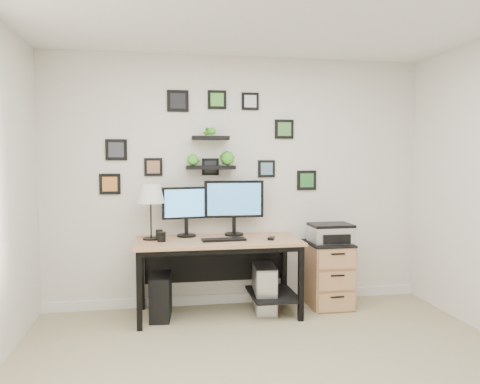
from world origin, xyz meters
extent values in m
plane|color=silver|center=(0.00, 2.00, 1.30)|extent=(4.00, 0.00, 4.00)
cube|color=white|center=(0.00, 1.99, 0.05)|extent=(4.00, 0.03, 0.10)
cube|color=tan|center=(-0.26, 1.63, 0.73)|extent=(1.60, 0.70, 0.03)
cube|color=black|center=(-0.26, 1.63, 0.69)|extent=(1.54, 0.64, 0.05)
cube|color=black|center=(-0.26, 1.96, 0.46)|extent=(1.44, 0.02, 0.41)
cube|color=black|center=(0.29, 1.63, 0.18)|extent=(0.45, 0.63, 0.03)
cube|color=black|center=(-1.01, 1.33, 0.36)|extent=(0.05, 0.05, 0.72)
cube|color=black|center=(-1.01, 1.93, 0.36)|extent=(0.05, 0.05, 0.72)
cube|color=black|center=(0.49, 1.33, 0.36)|extent=(0.05, 0.05, 0.72)
cube|color=black|center=(0.49, 1.93, 0.36)|extent=(0.05, 0.05, 0.72)
cylinder|color=black|center=(-0.55, 1.86, 0.76)|extent=(0.22, 0.22, 0.02)
cylinder|color=black|center=(-0.55, 1.86, 0.85)|extent=(0.04, 0.04, 0.17)
cube|color=black|center=(-0.55, 1.86, 1.09)|extent=(0.49, 0.12, 0.32)
cube|color=#3F8CCC|center=(-0.55, 1.84, 1.09)|extent=(0.44, 0.08, 0.28)
cylinder|color=black|center=(-0.07, 1.86, 0.76)|extent=(0.20, 0.20, 0.02)
cylinder|color=black|center=(-0.07, 1.86, 0.85)|extent=(0.04, 0.04, 0.17)
cube|color=black|center=(-0.07, 1.86, 1.13)|extent=(0.61, 0.05, 0.38)
cube|color=#3F8CCC|center=(-0.07, 1.83, 1.13)|extent=(0.55, 0.02, 0.33)
cube|color=black|center=(-0.21, 1.56, 0.76)|extent=(0.43, 0.15, 0.02)
cube|color=black|center=(0.25, 1.54, 0.76)|extent=(0.09, 0.11, 0.03)
cylinder|color=black|center=(-0.90, 1.75, 0.76)|extent=(0.16, 0.16, 0.02)
cylinder|color=black|center=(-0.90, 1.75, 1.01)|extent=(0.01, 0.01, 0.49)
cone|color=white|center=(-0.90, 1.75, 1.20)|extent=(0.27, 0.27, 0.18)
cylinder|color=black|center=(-0.81, 1.62, 0.80)|extent=(0.08, 0.08, 0.09)
cylinder|color=black|center=(-0.83, 1.80, 0.79)|extent=(0.07, 0.07, 0.09)
cube|color=black|center=(-0.82, 1.64, 0.21)|extent=(0.22, 0.44, 0.42)
cube|color=gray|center=(0.22, 1.68, 0.23)|extent=(0.25, 0.48, 0.46)
cube|color=silver|center=(0.19, 1.45, 0.23)|extent=(0.19, 0.03, 0.43)
cube|color=tan|center=(0.91, 1.73, 0.33)|extent=(0.42, 0.50, 0.65)
cube|color=black|center=(0.91, 1.73, 0.66)|extent=(0.43, 0.51, 0.02)
cube|color=tan|center=(0.91, 1.47, 0.11)|extent=(0.39, 0.02, 0.18)
cylinder|color=black|center=(0.91, 1.46, 0.17)|extent=(0.14, 0.02, 0.02)
cube|color=tan|center=(0.91, 1.47, 0.33)|extent=(0.39, 0.02, 0.18)
cylinder|color=black|center=(0.91, 1.46, 0.39)|extent=(0.14, 0.02, 0.02)
cube|color=tan|center=(0.91, 1.47, 0.54)|extent=(0.39, 0.02, 0.18)
cylinder|color=black|center=(0.91, 1.46, 0.60)|extent=(0.14, 0.02, 0.02)
cube|color=silver|center=(0.93, 1.73, 0.75)|extent=(0.43, 0.33, 0.16)
cube|color=black|center=(0.93, 1.73, 0.85)|extent=(0.43, 0.33, 0.03)
cube|color=black|center=(0.94, 1.56, 0.73)|extent=(0.29, 0.02, 0.10)
cube|color=black|center=(-0.30, 1.91, 1.45)|extent=(0.50, 0.18, 0.04)
cube|color=black|center=(-0.30, 1.90, 1.75)|extent=(0.38, 0.15, 0.04)
imported|color=green|center=(-0.47, 1.91, 1.60)|extent=(0.15, 0.12, 0.27)
imported|color=green|center=(-0.13, 1.91, 1.60)|extent=(0.15, 0.15, 0.27)
imported|color=green|center=(-0.30, 1.90, 1.90)|extent=(0.13, 0.09, 0.25)
cube|color=black|center=(-1.24, 1.99, 1.63)|extent=(0.21, 0.02, 0.21)
cube|color=#353540|center=(-1.24, 1.98, 1.63)|extent=(0.15, 0.00, 0.15)
cube|color=black|center=(-0.22, 1.99, 2.15)|extent=(0.19, 0.02, 0.19)
cube|color=green|center=(-0.22, 1.98, 2.15)|extent=(0.13, 0.00, 0.13)
cube|color=black|center=(-0.62, 1.99, 2.13)|extent=(0.22, 0.02, 0.22)
cube|color=black|center=(-0.62, 1.98, 2.13)|extent=(0.15, 0.00, 0.15)
cube|color=black|center=(0.13, 1.99, 2.14)|extent=(0.18, 0.02, 0.18)
cube|color=silver|center=(0.13, 1.98, 2.14)|extent=(0.13, 0.00, 0.13)
cube|color=black|center=(0.50, 1.99, 1.85)|extent=(0.20, 0.02, 0.20)
cube|color=#49863D|center=(0.50, 1.98, 1.85)|extent=(0.14, 0.00, 0.14)
cube|color=black|center=(0.75, 1.99, 1.31)|extent=(0.21, 0.02, 0.21)
cube|color=#2A7532|center=(0.75, 1.98, 1.31)|extent=(0.15, 0.00, 0.15)
cube|color=black|center=(-1.31, 1.99, 1.29)|extent=(0.21, 0.02, 0.21)
cube|color=orange|center=(-1.31, 1.98, 1.29)|extent=(0.15, 0.00, 0.15)
cube|color=black|center=(-0.88, 1.99, 1.45)|extent=(0.18, 0.02, 0.18)
cube|color=#936244|center=(-0.88, 1.98, 1.45)|extent=(0.13, 0.00, 0.13)
cube|color=black|center=(0.30, 1.99, 1.43)|extent=(0.18, 0.02, 0.18)
cube|color=slate|center=(0.30, 1.98, 1.43)|extent=(0.13, 0.00, 0.13)
cube|color=black|center=(-0.29, 1.99, 1.46)|extent=(0.18, 0.02, 0.18)
cube|color=#222227|center=(-0.29, 1.98, 1.46)|extent=(0.12, 0.00, 0.12)
camera|label=1|loc=(-0.81, -2.86, 1.55)|focal=35.00mm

